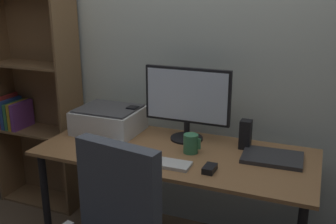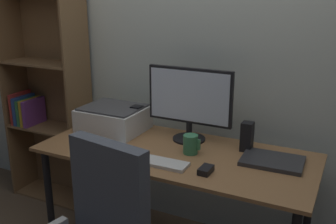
% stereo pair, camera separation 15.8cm
% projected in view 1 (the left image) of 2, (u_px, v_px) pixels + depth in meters
% --- Properties ---
extents(back_wall, '(6.40, 0.10, 2.60)m').
position_uv_depth(back_wall, '(204.00, 42.00, 2.51)').
color(back_wall, beige).
rests_on(back_wall, ground).
extents(desk, '(1.57, 0.68, 0.74)m').
position_uv_depth(desk, '(175.00, 165.00, 2.25)').
color(desk, olive).
rests_on(desk, ground).
extents(monitor, '(0.53, 0.20, 0.45)m').
position_uv_depth(monitor, '(187.00, 99.00, 2.32)').
color(monitor, black).
rests_on(monitor, desk).
extents(keyboard, '(0.29, 0.11, 0.02)m').
position_uv_depth(keyboard, '(164.00, 163.00, 2.04)').
color(keyboard, silver).
rests_on(keyboard, desk).
extents(mouse, '(0.06, 0.10, 0.03)m').
position_uv_depth(mouse, '(210.00, 169.00, 1.96)').
color(mouse, black).
rests_on(mouse, desk).
extents(coffee_mug, '(0.10, 0.08, 0.11)m').
position_uv_depth(coffee_mug, '(191.00, 144.00, 2.18)').
color(coffee_mug, '#387F51').
rests_on(coffee_mug, desk).
extents(laptop, '(0.33, 0.24, 0.02)m').
position_uv_depth(laptop, '(272.00, 157.00, 2.11)').
color(laptop, '#2D2D30').
rests_on(laptop, desk).
extents(speaker_left, '(0.06, 0.07, 0.17)m').
position_uv_depth(speaker_left, '(133.00, 119.00, 2.50)').
color(speaker_left, black).
rests_on(speaker_left, desk).
extents(speaker_right, '(0.06, 0.07, 0.17)m').
position_uv_depth(speaker_right, '(245.00, 134.00, 2.24)').
color(speaker_right, black).
rests_on(speaker_right, desk).
extents(printer, '(0.40, 0.34, 0.16)m').
position_uv_depth(printer, '(109.00, 120.00, 2.51)').
color(printer, silver).
rests_on(printer, desk).
extents(paper_sheet, '(0.27, 0.34, 0.00)m').
position_uv_depth(paper_sheet, '(115.00, 156.00, 2.15)').
color(paper_sheet, white).
rests_on(paper_sheet, desk).
extents(bookshelf, '(0.66, 0.28, 1.69)m').
position_uv_depth(bookshelf, '(36.00, 99.00, 2.95)').
color(bookshelf, brown).
rests_on(bookshelf, ground).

